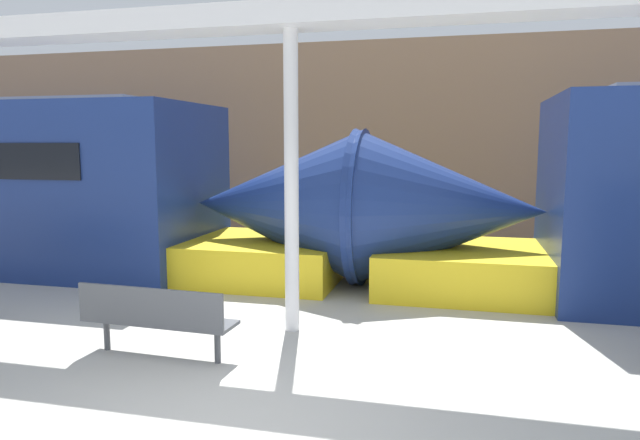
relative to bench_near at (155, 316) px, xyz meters
name	(u,v)px	position (x,y,z in m)	size (l,w,h in m)	color
ground_plane	(228,430)	(1.40, -1.30, -0.49)	(60.00, 60.00, 0.00)	#B2AFA8
station_wall	(389,139)	(1.40, 9.33, 2.01)	(56.00, 0.20, 5.00)	#937051
bench_near	(155,316)	(0.00, 0.00, 0.00)	(1.79, 0.52, 0.83)	#4C4F54
support_column_near	(291,184)	(1.18, 1.31, 1.38)	(0.18, 0.18, 3.75)	silver
canopy_beam	(290,16)	(1.18, 1.31, 3.40)	(28.00, 0.60, 0.28)	silver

